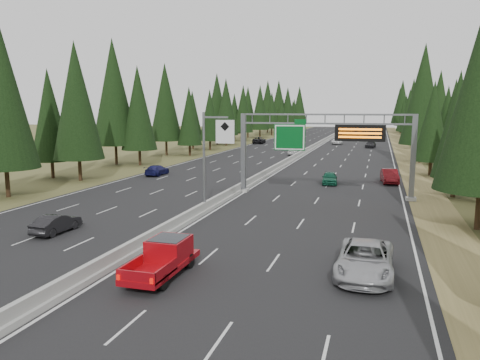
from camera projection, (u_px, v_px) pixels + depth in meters
name	position (u px, v px, depth m)	size (l,w,h in m)	color
road	(307.00, 152.00, 89.67)	(32.00, 260.00, 0.08)	black
shoulder_right	(405.00, 155.00, 84.65)	(3.60, 260.00, 0.06)	olive
shoulder_left	(219.00, 150.00, 94.70)	(3.60, 260.00, 0.06)	#4A4B23
median_barrier	(307.00, 150.00, 89.62)	(0.70, 260.00, 0.85)	gray
sign_gantry	(331.00, 142.00, 43.62)	(16.75, 0.98, 7.80)	slate
hov_sign_pole	(211.00, 155.00, 36.67)	(2.80, 0.50, 8.00)	slate
tree_row_right	(443.00, 103.00, 71.72)	(11.81, 241.58, 18.70)	black
tree_row_left	(192.00, 105.00, 90.76)	(11.28, 244.68, 18.93)	black
silver_minivan	(365.00, 259.00, 23.27)	(2.73, 5.92, 1.65)	#A9AAAE
red_pickup	(166.00, 255.00, 23.51)	(1.93, 5.39, 1.76)	black
car_ahead_green	(330.00, 178.00, 51.70)	(1.61, 4.01, 1.37)	#166144
car_ahead_dkred	(390.00, 176.00, 52.30)	(1.65, 4.72, 1.55)	maroon
car_ahead_dkgrey	(371.00, 144.00, 99.90)	(1.93, 4.74, 1.37)	black
car_ahead_white	(337.00, 141.00, 110.15)	(2.43, 5.26, 1.46)	white
car_ahead_far	(352.00, 134.00, 142.40)	(1.75, 4.34, 1.48)	black
car_onc_near	(56.00, 223.00, 31.35)	(1.34, 3.85, 1.27)	black
car_onc_blue	(157.00, 170.00, 58.60)	(1.79, 4.41, 1.28)	navy
car_onc_white	(294.00, 151.00, 84.15)	(1.71, 4.24, 1.45)	silver
car_onc_far	(259.00, 140.00, 112.29)	(2.58, 5.60, 1.56)	black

